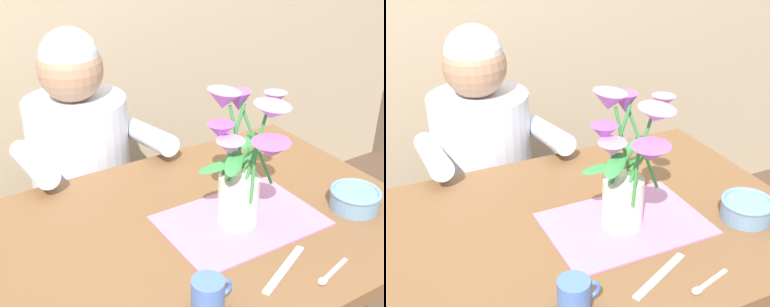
{
  "view_description": "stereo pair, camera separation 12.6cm",
  "coord_description": "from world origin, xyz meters",
  "views": [
    {
      "loc": [
        -0.56,
        -0.91,
        1.49
      ],
      "look_at": [
        0.03,
        0.05,
        0.92
      ],
      "focal_mm": 47.61,
      "sensor_mm": 36.0,
      "label": 1
    },
    {
      "loc": [
        -0.45,
        -0.97,
        1.49
      ],
      "look_at": [
        0.03,
        0.05,
        0.92
      ],
      "focal_mm": 47.61,
      "sensor_mm": 36.0,
      "label": 2
    }
  ],
  "objects": [
    {
      "name": "flower_vase",
      "position": [
        0.12,
        -0.05,
        0.92
      ],
      "size": [
        0.25,
        0.27,
        0.35
      ],
      "color": "silver",
      "rests_on": "dining_table"
    },
    {
      "name": "dinner_knife",
      "position": [
        0.09,
        -0.25,
        0.74
      ],
      "size": [
        0.18,
        0.1,
        0.0
      ],
      "primitive_type": "cube",
      "rotation": [
        0.0,
        0.0,
        0.44
      ],
      "color": "silver",
      "rests_on": "dining_table"
    },
    {
      "name": "dining_table",
      "position": [
        0.0,
        0.0,
        0.64
      ],
      "size": [
        1.2,
        0.8,
        0.74
      ],
      "color": "brown",
      "rests_on": "ground_plane"
    },
    {
      "name": "coffee_cup",
      "position": [
        -0.12,
        -0.27,
        0.78
      ],
      "size": [
        0.09,
        0.07,
        0.08
      ],
      "color": "#476BB7",
      "rests_on": "dining_table"
    },
    {
      "name": "spoon_0",
      "position": [
        0.16,
        -0.32,
        0.74
      ],
      "size": [
        0.12,
        0.05,
        0.01
      ],
      "color": "silver",
      "rests_on": "dining_table"
    },
    {
      "name": "ceramic_bowl",
      "position": [
        0.42,
        -0.15,
        0.77
      ],
      "size": [
        0.14,
        0.14,
        0.06
      ],
      "color": "#6689A8",
      "rests_on": "dining_table"
    },
    {
      "name": "striped_placemat",
      "position": [
        0.12,
        -0.04,
        0.74
      ],
      "size": [
        0.4,
        0.28,
        0.0
      ],
      "primitive_type": "cube",
      "color": "#B275A3",
      "rests_on": "dining_table"
    },
    {
      "name": "seated_person",
      "position": [
        -0.07,
        0.62,
        0.56
      ],
      "size": [
        0.45,
        0.47,
        1.14
      ],
      "rotation": [
        0.0,
        0.0,
        0.08
      ],
      "color": "#4C4C56",
      "rests_on": "ground_plane"
    }
  ]
}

